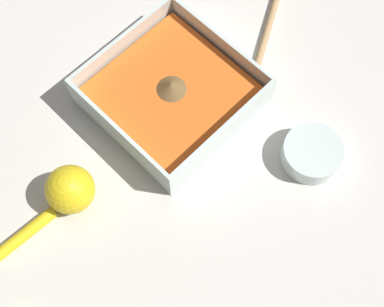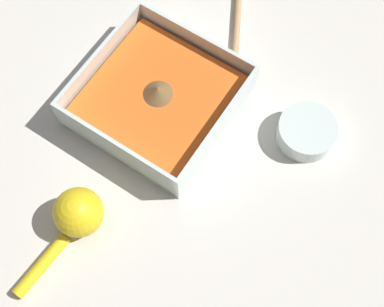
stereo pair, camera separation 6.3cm
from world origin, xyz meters
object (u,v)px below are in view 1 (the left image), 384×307
(lemon_squeezer, at_px, (67,193))
(wooden_spoon, at_px, (273,10))
(spice_bowl, at_px, (312,154))
(square_dish, at_px, (172,95))

(lemon_squeezer, relative_size, wooden_spoon, 0.89)
(spice_bowl, height_order, wooden_spoon, spice_bowl)
(spice_bowl, bearing_deg, wooden_spoon, 53.21)
(square_dish, relative_size, lemon_squeezer, 1.30)
(spice_bowl, relative_size, wooden_spoon, 0.47)
(spice_bowl, distance_m, wooden_spoon, 0.28)
(lemon_squeezer, distance_m, wooden_spoon, 0.48)
(spice_bowl, xyz_separation_m, lemon_squeezer, (-0.31, 0.21, 0.02))
(spice_bowl, xyz_separation_m, wooden_spoon, (0.17, 0.23, -0.01))
(square_dish, xyz_separation_m, lemon_squeezer, (-0.23, -0.01, 0.01))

